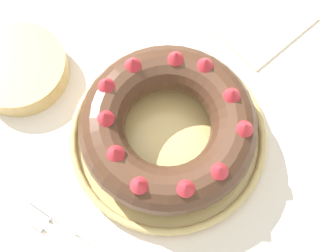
{
  "coord_description": "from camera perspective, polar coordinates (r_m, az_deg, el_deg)",
  "views": [
    {
      "loc": [
        -0.19,
        -0.14,
        1.51
      ],
      "look_at": [
        0.03,
        0.01,
        0.84
      ],
      "focal_mm": 50.0,
      "sensor_mm": 36.0,
      "label": 1
    }
  ],
  "objects": [
    {
      "name": "bundt_cake",
      "position": [
        0.72,
        0.0,
        0.03
      ],
      "size": [
        0.28,
        0.28,
        0.09
      ],
      "color": "#4C2D1E",
      "rests_on": "serving_dish"
    },
    {
      "name": "napkin",
      "position": [
        0.9,
        11.8,
        12.06
      ],
      "size": [
        0.19,
        0.16,
        0.0
      ],
      "primitive_type": "cube",
      "rotation": [
        0.0,
        0.0,
        -0.27
      ],
      "color": "beige",
      "rests_on": "dining_table"
    },
    {
      "name": "ground_plane",
      "position": [
        1.53,
        -0.44,
        -12.33
      ],
      "size": [
        8.0,
        8.0,
        0.0
      ],
      "primitive_type": "plane",
      "color": "gray"
    },
    {
      "name": "side_bowl",
      "position": [
        0.85,
        -17.6,
        6.64
      ],
      "size": [
        0.16,
        0.16,
        0.04
      ],
      "primitive_type": "cylinder",
      "color": "tan",
      "rests_on": "dining_table"
    },
    {
      "name": "dining_table",
      "position": [
        0.86,
        -0.76,
        -5.27
      ],
      "size": [
        1.34,
        1.15,
        0.77
      ],
      "color": "beige",
      "rests_on": "ground_plane"
    },
    {
      "name": "fork",
      "position": [
        0.76,
        -12.98,
        -12.93
      ],
      "size": [
        0.02,
        0.2,
        0.01
      ],
      "rotation": [
        0.0,
        0.0,
        0.03
      ],
      "color": "white",
      "rests_on": "dining_table"
    },
    {
      "name": "serving_dish",
      "position": [
        0.77,
        0.0,
        -1.3
      ],
      "size": [
        0.32,
        0.32,
        0.02
      ],
      "color": "tan",
      "rests_on": "dining_table"
    },
    {
      "name": "cake_knife",
      "position": [
        0.75,
        -10.42,
        -12.52
      ],
      "size": [
        0.02,
        0.18,
        0.01
      ],
      "rotation": [
        0.0,
        0.0,
        0.07
      ],
      "color": "white",
      "rests_on": "dining_table"
    }
  ]
}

